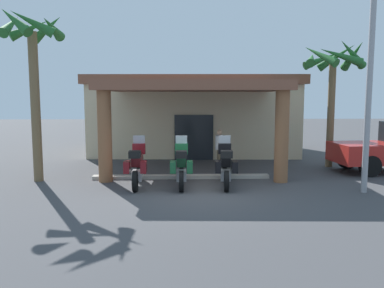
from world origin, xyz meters
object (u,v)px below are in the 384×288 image
pedestrian (219,146)px  palm_tree_roadside (33,52)px  palm_tree_near_portico (333,68)px  motorcycle_green (181,166)px  motorcycle_maroon (137,166)px  roadside_sign (372,26)px  motel_building (194,113)px  motorcycle_black (226,165)px

pedestrian → palm_tree_roadside: bearing=10.4°
palm_tree_near_portico → motorcycle_green: bearing=-150.8°
motorcycle_maroon → roadside_sign: bearing=-98.9°
motel_building → motorcycle_black: bearing=-82.6°
motorcycle_green → roadside_sign: 7.16m
motorcycle_green → motorcycle_maroon: bearing=88.6°
pedestrian → roadside_sign: bearing=128.7°
palm_tree_roadside → motorcycle_maroon: bearing=-15.5°
palm_tree_near_portico → palm_tree_roadside: bearing=-167.7°
palm_tree_near_portico → motorcycle_maroon: bearing=-155.9°
roadside_sign → motorcycle_maroon: bearing=171.7°
motel_building → motorcycle_black: size_ratio=5.37×
motorcycle_green → roadside_sign: bearing=-99.3°
motel_building → pedestrian: bearing=-78.6°
motorcycle_black → pedestrian: bearing=2.2°
motorcycle_green → pedestrian: 3.43m
motel_building → roadside_sign: bearing=-59.6°
motel_building → roadside_sign: size_ratio=1.57×
pedestrian → roadside_sign: size_ratio=0.22×
motel_building → palm_tree_near_portico: (5.52, -4.79, 2.06)m
motel_building → palm_tree_near_portico: 7.59m
motorcycle_maroon → motorcycle_black: (2.90, -0.06, 0.00)m
motorcycle_maroon → motel_building: bearing=-15.5°
motorcycle_black → palm_tree_roadside: 7.53m
motel_building → palm_tree_roadside: size_ratio=2.01×
motel_building → roadside_sign: roadside_sign is taller
palm_tree_roadside → roadside_sign: roadside_sign is taller
motorcycle_black → pedestrian: pedestrian is taller
motorcycle_maroon → palm_tree_roadside: bearing=73.9°
motorcycle_maroon → palm_tree_near_portico: (7.71, 3.45, 3.42)m
motorcycle_maroon → pedestrian: pedestrian is taller
motorcycle_maroon → motorcycle_green: bearing=-92.6°
motorcycle_green → pedestrian: size_ratio=1.36×
motorcycle_black → palm_tree_roadside: (-6.46, 1.05, 3.73)m
palm_tree_roadside → pedestrian: bearing=17.0°
motorcycle_black → palm_tree_near_portico: 6.87m
motorcycle_maroon → palm_tree_near_portico: 9.12m
palm_tree_roadside → roadside_sign: (10.65, -2.02, 0.58)m
palm_tree_near_portico → palm_tree_roadside: 11.54m
motorcycle_maroon → pedestrian: 4.26m
motorcycle_green → palm_tree_near_portico: (6.26, 3.50, 3.42)m
motorcycle_black → palm_tree_near_portico: size_ratio=0.42×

